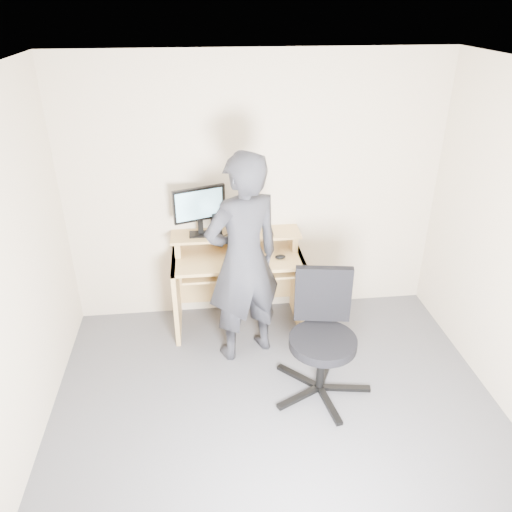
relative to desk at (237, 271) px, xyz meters
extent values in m
plane|color=#59595E|center=(0.20, -1.53, -0.55)|extent=(3.50, 3.50, 0.00)
cube|color=beige|center=(0.20, 0.22, 0.70)|extent=(3.50, 0.02, 2.50)
cube|color=white|center=(0.20, -1.53, 1.95)|extent=(3.50, 3.50, 0.02)
cube|color=#DBB06A|center=(-0.58, -0.08, -0.17)|extent=(0.04, 0.60, 0.75)
cube|color=#DBB06A|center=(0.58, -0.08, -0.17)|extent=(0.04, 0.60, 0.75)
cube|color=#DBB06A|center=(0.00, -0.08, 0.19)|extent=(1.20, 0.60, 0.03)
cube|color=#DBB06A|center=(0.00, -0.16, 0.09)|extent=(1.02, 0.38, 0.02)
cube|color=#DBB06A|center=(-0.54, 0.07, 0.28)|extent=(0.05, 0.28, 0.15)
cube|color=#DBB06A|center=(0.54, 0.07, 0.28)|extent=(0.05, 0.28, 0.15)
cube|color=#DBB06A|center=(0.00, 0.07, 0.35)|extent=(1.20, 0.30, 0.02)
cube|color=#DBB06A|center=(0.00, 0.21, -0.12)|extent=(1.20, 0.03, 0.65)
cube|color=black|center=(-0.32, 0.07, 0.37)|extent=(0.21, 0.14, 0.01)
cube|color=black|center=(-0.32, 0.09, 0.45)|extent=(0.05, 0.04, 0.14)
cube|color=black|center=(-0.32, 0.07, 0.67)|extent=(0.47, 0.19, 0.31)
cube|color=#8AD0EF|center=(-0.32, 0.05, 0.67)|extent=(0.41, 0.15, 0.26)
cube|color=black|center=(-0.18, 0.06, 0.46)|extent=(0.10, 0.14, 0.20)
cylinder|color=silver|center=(0.11, 0.08, 0.45)|extent=(0.08, 0.08, 0.17)
cube|color=black|center=(0.31, 0.04, 0.37)|extent=(0.07, 0.13, 0.01)
cube|color=black|center=(-0.15, -0.02, 0.38)|extent=(0.05, 0.05, 0.03)
torus|color=silver|center=(-0.10, 0.15, 0.37)|extent=(0.19, 0.19, 0.06)
cube|color=black|center=(0.03, -0.17, 0.12)|extent=(0.48, 0.23, 0.03)
ellipsoid|color=black|center=(0.38, -0.18, 0.22)|extent=(0.11, 0.08, 0.04)
cube|color=black|center=(0.78, -1.14, -0.51)|extent=(0.40, 0.12, 0.03)
cube|color=black|center=(0.67, -0.92, -0.51)|extent=(0.23, 0.38, 0.03)
cube|color=black|center=(0.42, -0.96, -0.51)|extent=(0.32, 0.32, 0.03)
cube|color=black|center=(0.39, -1.20, -0.51)|extent=(0.38, 0.23, 0.03)
cube|color=black|center=(0.61, -1.31, -0.51)|extent=(0.11, 0.40, 0.03)
cylinder|color=black|center=(0.57, -1.11, -0.28)|extent=(0.06, 0.06, 0.42)
cylinder|color=black|center=(0.57, -1.11, -0.05)|extent=(0.53, 0.53, 0.07)
cube|color=black|center=(0.61, -0.88, 0.24)|extent=(0.45, 0.13, 0.47)
imported|color=black|center=(0.02, -0.50, 0.38)|extent=(0.80, 0.67, 1.86)
camera|label=1|loc=(-0.29, -4.12, 2.33)|focal=35.00mm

